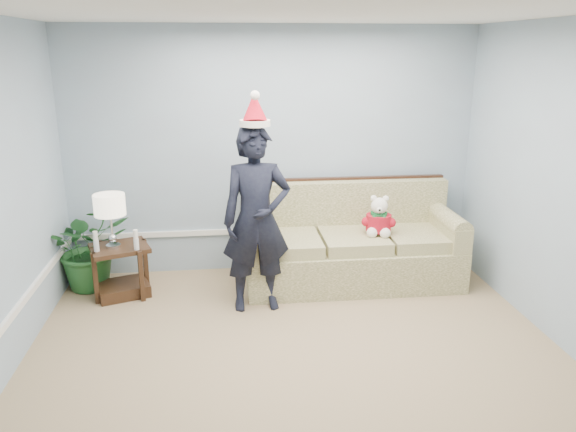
# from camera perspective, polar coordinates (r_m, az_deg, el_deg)

# --- Properties ---
(room_shell) EXTENTS (4.54, 5.04, 2.74)m
(room_shell) POSITION_cam_1_polar(r_m,az_deg,el_deg) (3.81, 2.04, -0.12)
(room_shell) COLOR tan
(room_shell) RESTS_ON ground
(wainscot_trim) EXTENTS (4.49, 4.99, 0.06)m
(wainscot_trim) POSITION_cam_1_polar(r_m,az_deg,el_deg) (5.22, -13.10, -6.33)
(wainscot_trim) COLOR white
(wainscot_trim) RESTS_ON room_shell
(sofa) EXTENTS (2.28, 0.99, 1.07)m
(sofa) POSITION_cam_1_polar(r_m,az_deg,el_deg) (6.15, 6.34, -3.10)
(sofa) COLOR brown
(sofa) RESTS_ON room_shell
(side_table) EXTENTS (0.67, 0.62, 0.53)m
(side_table) POSITION_cam_1_polar(r_m,az_deg,el_deg) (6.03, -16.52, -5.86)
(side_table) COLOR #3B2115
(side_table) RESTS_ON room_shell
(table_lamp) EXTENTS (0.31, 0.31, 0.55)m
(table_lamp) POSITION_cam_1_polar(r_m,az_deg,el_deg) (5.78, -17.66, 0.86)
(table_lamp) COLOR silver
(table_lamp) RESTS_ON side_table
(candle_pair) EXTENTS (0.44, 0.05, 0.21)m
(candle_pair) POSITION_cam_1_polar(r_m,az_deg,el_deg) (5.77, -17.06, -2.47)
(candle_pair) COLOR silver
(candle_pair) RESTS_ON side_table
(houseplant) EXTENTS (1.06, 1.02, 0.91)m
(houseplant) POSITION_cam_1_polar(r_m,az_deg,el_deg) (6.25, -19.54, -2.94)
(houseplant) COLOR #225B27
(houseplant) RESTS_ON room_shell
(man) EXTENTS (0.68, 0.47, 1.79)m
(man) POSITION_cam_1_polar(r_m,az_deg,el_deg) (5.31, -3.21, -0.40)
(man) COLOR black
(man) RESTS_ON room_shell
(santa_hat) EXTENTS (0.28, 0.32, 0.33)m
(santa_hat) POSITION_cam_1_polar(r_m,az_deg,el_deg) (5.12, -3.41, 10.68)
(santa_hat) COLOR white
(santa_hat) RESTS_ON man
(teddy_bear) EXTENTS (0.32, 0.33, 0.43)m
(teddy_bear) POSITION_cam_1_polar(r_m,az_deg,el_deg) (5.97, 9.22, -0.44)
(teddy_bear) COLOR white
(teddy_bear) RESTS_ON sofa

